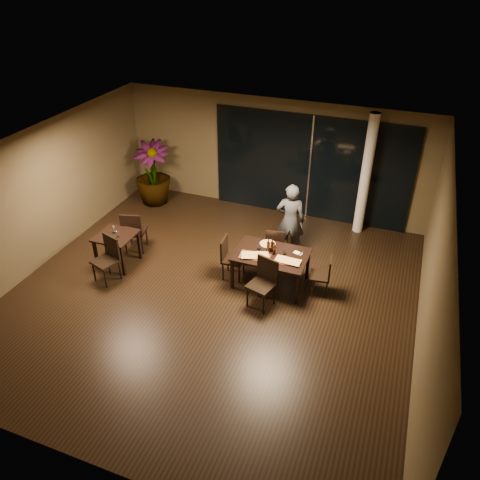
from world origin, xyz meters
name	(u,v)px	position (x,y,z in m)	size (l,w,h in m)	color
ground	(212,295)	(0.00, 0.00, 0.00)	(8.00, 8.00, 0.00)	black
wall_back	(273,156)	(0.00, 4.05, 1.50)	(8.00, 0.10, 3.00)	brown
wall_front	(73,397)	(0.00, -4.05, 1.50)	(8.00, 0.10, 3.00)	brown
wall_left	(37,198)	(-4.05, 0.00, 1.50)	(0.10, 8.00, 3.00)	brown
wall_right	(437,279)	(4.05, 0.00, 1.50)	(0.10, 8.00, 3.00)	brown
ceiling	(206,157)	(0.00, 0.00, 3.02)	(8.00, 8.00, 0.04)	silver
window_panel	(310,168)	(1.00, 3.96, 1.35)	(5.00, 0.06, 2.70)	black
column	(366,176)	(2.40, 3.65, 1.50)	(0.24, 0.24, 3.00)	white
main_table	(271,257)	(1.00, 0.80, 0.68)	(1.50, 1.00, 0.75)	black
side_table	(116,240)	(-2.40, 0.30, 0.62)	(0.80, 0.80, 0.75)	black
chair_main_far	(276,244)	(0.88, 1.54, 0.51)	(0.48, 0.48, 0.91)	black
chair_main_near	(264,280)	(1.06, 0.14, 0.57)	(0.58, 0.58, 1.02)	black
chair_main_left	(229,256)	(0.10, 0.73, 0.53)	(0.47, 0.47, 0.95)	black
chair_main_right	(324,273)	(2.10, 0.89, 0.48)	(0.45, 0.45, 0.86)	black
chair_side_far	(133,230)	(-2.32, 0.86, 0.58)	(0.59, 0.59, 1.03)	black
chair_side_near	(108,256)	(-2.26, -0.24, 0.57)	(0.59, 0.59, 1.01)	black
diner	(290,220)	(1.05, 2.03, 0.88)	(0.60, 0.40, 1.77)	#2E3133
potted_plant	(153,173)	(-3.12, 3.20, 0.87)	(0.94, 0.94, 1.73)	#1E4918
pizza_board_left	(255,256)	(0.72, 0.59, 0.76)	(0.62, 0.31, 0.01)	#4F2B19
pizza_board_right	(288,262)	(1.40, 0.64, 0.76)	(0.51, 0.26, 0.01)	#4D2818
oblong_pizza_left	(255,256)	(0.72, 0.59, 0.77)	(0.53, 0.25, 0.02)	#690B09
oblong_pizza_right	(288,261)	(1.40, 0.64, 0.77)	(0.49, 0.23, 0.02)	maroon
round_pizza	(268,244)	(0.82, 1.12, 0.76)	(0.33, 0.33, 0.01)	#A82712
bottle_a	(268,245)	(0.92, 0.85, 0.91)	(0.07, 0.07, 0.32)	black
bottle_b	(274,248)	(1.05, 0.81, 0.89)	(0.06, 0.06, 0.28)	black
bottle_c	(272,245)	(0.98, 0.89, 0.90)	(0.07, 0.07, 0.31)	black
tumbler_left	(259,247)	(0.70, 0.88, 0.80)	(0.08, 0.08, 0.10)	white
tumbler_right	(284,252)	(1.25, 0.90, 0.79)	(0.07, 0.07, 0.08)	white
napkin_near	(295,262)	(1.53, 0.66, 0.76)	(0.18, 0.10, 0.01)	silver
napkin_far	(298,253)	(1.51, 1.01, 0.76)	(0.18, 0.10, 0.01)	white
wine_glass_a	(113,230)	(-2.48, 0.36, 0.83)	(0.07, 0.07, 0.16)	white
wine_glass_b	(117,234)	(-2.31, 0.24, 0.83)	(0.07, 0.07, 0.16)	white
side_napkin	(109,240)	(-2.40, 0.07, 0.76)	(0.18, 0.11, 0.01)	white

